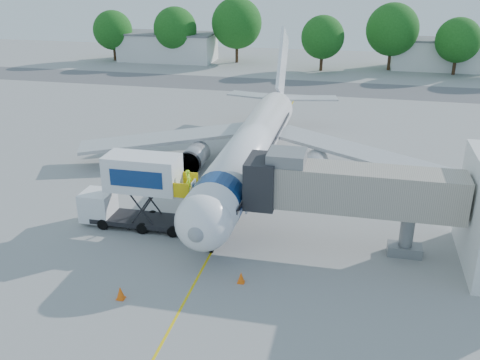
% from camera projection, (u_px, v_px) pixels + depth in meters
% --- Properties ---
extents(ground, '(160.00, 160.00, 0.00)m').
position_uv_depth(ground, '(242.00, 196.00, 44.15)').
color(ground, '#9C9C99').
rests_on(ground, ground).
extents(guidance_line, '(0.15, 70.00, 0.01)m').
position_uv_depth(guidance_line, '(242.00, 196.00, 44.15)').
color(guidance_line, yellow).
rests_on(guidance_line, ground).
extents(taxiway_strip, '(120.00, 10.00, 0.01)m').
position_uv_depth(taxiway_strip, '(301.00, 87.00, 82.05)').
color(taxiway_strip, '#59595B').
rests_on(taxiway_strip, ground).
extents(aircraft, '(34.17, 37.73, 11.35)m').
position_uv_depth(aircraft, '(252.00, 146.00, 46.75)').
color(aircraft, white).
rests_on(aircraft, ground).
extents(jet_bridge, '(13.90, 3.20, 6.60)m').
position_uv_depth(jet_bridge, '(339.00, 188.00, 34.56)').
color(jet_bridge, '#ADA294').
rests_on(jet_bridge, ground).
extents(catering_hiloader, '(8.50, 2.44, 5.50)m').
position_uv_depth(catering_hiloader, '(135.00, 191.00, 38.05)').
color(catering_hiloader, black).
rests_on(catering_hiloader, ground).
extents(ground_tug, '(3.37, 2.07, 1.27)m').
position_uv_depth(ground_tug, '(211.00, 315.00, 28.17)').
color(ground_tug, white).
rests_on(ground_tug, ground).
extents(safety_cone_a, '(0.46, 0.46, 0.72)m').
position_uv_depth(safety_cone_a, '(241.00, 278.00, 32.09)').
color(safety_cone_a, '#FF610D').
rests_on(safety_cone_a, ground).
extents(safety_cone_b, '(0.50, 0.50, 0.80)m').
position_uv_depth(safety_cone_b, '(120.00, 293.00, 30.54)').
color(safety_cone_b, '#FF610D').
rests_on(safety_cone_b, ground).
extents(outbuilding_left, '(18.40, 8.40, 5.30)m').
position_uv_depth(outbuilding_left, '(168.00, 47.00, 102.96)').
color(outbuilding_left, silver).
rests_on(outbuilding_left, ground).
extents(outbuilding_right, '(16.40, 7.40, 5.30)m').
position_uv_depth(outbuilding_right, '(439.00, 54.00, 94.62)').
color(outbuilding_right, silver).
rests_on(outbuilding_right, ground).
extents(tree_a, '(7.40, 7.40, 9.43)m').
position_uv_depth(tree_a, '(113.00, 30.00, 101.86)').
color(tree_a, '#382314').
rests_on(tree_a, ground).
extents(tree_b, '(8.04, 8.04, 10.26)m').
position_uv_depth(tree_b, '(175.00, 29.00, 99.53)').
color(tree_b, '#382314').
rests_on(tree_b, ground).
extents(tree_c, '(9.33, 9.33, 11.90)m').
position_uv_depth(tree_c, '(237.00, 23.00, 99.21)').
color(tree_c, '#382314').
rests_on(tree_c, ground).
extents(tree_d, '(7.44, 7.44, 9.48)m').
position_uv_depth(tree_d, '(323.00, 37.00, 92.20)').
color(tree_d, '#382314').
rests_on(tree_d, ground).
extents(tree_e, '(9.01, 9.01, 11.49)m').
position_uv_depth(tree_e, '(392.00, 29.00, 92.28)').
color(tree_e, '#382314').
rests_on(tree_e, ground).
extents(tree_f, '(7.43, 7.43, 9.48)m').
position_uv_depth(tree_f, '(458.00, 40.00, 88.82)').
color(tree_f, '#382314').
rests_on(tree_f, ground).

